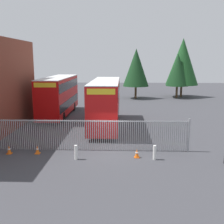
{
  "coord_description": "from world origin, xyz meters",
  "views": [
    {
      "loc": [
        0.84,
        -18.0,
        6.3
      ],
      "look_at": [
        0.0,
        4.0,
        2.0
      ],
      "focal_mm": 42.69,
      "sensor_mm": 36.0,
      "label": 1
    }
  ],
  "objects": [
    {
      "name": "traffic_cone_mid_forecourt",
      "position": [
        -6.85,
        -0.94,
        0.29
      ],
      "size": [
        0.34,
        0.34,
        0.59
      ],
      "color": "orange",
      "rests_on": "ground"
    },
    {
      "name": "traffic_cone_near_kerb",
      "position": [
        1.84,
        -1.35,
        0.29
      ],
      "size": [
        0.34,
        0.34,
        0.59
      ],
      "color": "orange",
      "rests_on": "ground"
    },
    {
      "name": "tree_short_side",
      "position": [
        3.1,
        26.36,
        5.1
      ],
      "size": [
        4.27,
        4.27,
        8.16
      ],
      "color": "#4C3823",
      "rests_on": "ground"
    },
    {
      "name": "traffic_cone_by_gate",
      "position": [
        -4.93,
        -0.85,
        0.29
      ],
      "size": [
        0.34,
        0.34,
        0.59
      ],
      "color": "orange",
      "rests_on": "ground"
    },
    {
      "name": "bollard_center_front",
      "position": [
        2.94,
        -1.67,
        0.47
      ],
      "size": [
        0.2,
        0.2,
        0.95
      ],
      "primitive_type": "cylinder",
      "color": "silver",
      "rests_on": "ground"
    },
    {
      "name": "ground_plane",
      "position": [
        0.0,
        8.0,
        0.0
      ],
      "size": [
        100.0,
        100.0,
        0.0
      ],
      "primitive_type": "plane",
      "color": "#3D3D42"
    },
    {
      "name": "tree_mid_row",
      "position": [
        11.1,
        28.53,
        6.03
      ],
      "size": [
        5.48,
        5.48,
        9.96
      ],
      "color": "#4C3823",
      "rests_on": "ground"
    },
    {
      "name": "bollard_near_left",
      "position": [
        -2.1,
        -1.83,
        0.47
      ],
      "size": [
        0.2,
        0.2,
        0.95
      ],
      "primitive_type": "cylinder",
      "color": "silver",
      "rests_on": "ground"
    },
    {
      "name": "palisade_fence",
      "position": [
        -1.36,
        0.0,
        1.18
      ],
      "size": [
        13.84,
        0.14,
        2.35
      ],
      "color": "gray",
      "rests_on": "ground"
    },
    {
      "name": "double_decker_bus_near_gate",
      "position": [
        -0.73,
        7.03,
        2.42
      ],
      "size": [
        2.54,
        10.81,
        4.42
      ],
      "color": "red",
      "rests_on": "ground"
    },
    {
      "name": "tree_tall_back",
      "position": [
        10.07,
        27.16,
        4.68
      ],
      "size": [
        3.71,
        3.71,
        7.35
      ],
      "color": "#4C3823",
      "rests_on": "ground"
    },
    {
      "name": "double_decker_bus_behind_fence_left",
      "position": [
        -6.41,
        12.09,
        2.42
      ],
      "size": [
        2.54,
        10.81,
        4.42
      ],
      "color": "#B70C0C",
      "rests_on": "ground"
    }
  ]
}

